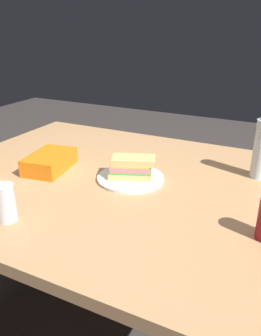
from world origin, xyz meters
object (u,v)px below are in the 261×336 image
object	(u,v)px
sandwich	(131,167)
soda_can_silver	(5,203)
chip_bag	(50,162)
dining_table	(115,196)
paper_plate	(130,178)

from	to	relation	value
sandwich	soda_can_silver	bearing A→B (deg)	-115.54
chip_bag	soda_can_silver	distance (m)	0.41
chip_bag	sandwich	bearing A→B (deg)	90.83
dining_table	chip_bag	xyz separation A→B (m)	(-0.29, -0.04, 0.11)
sandwich	dining_table	bearing A→B (deg)	-160.48
soda_can_silver	paper_plate	bearing A→B (deg)	64.59
paper_plate	sandwich	xyz separation A→B (m)	(0.00, 0.00, 0.05)
dining_table	sandwich	world-z (taller)	sandwich
sandwich	chip_bag	size ratio (longest dim) A/B	0.87
dining_table	soda_can_silver	size ratio (longest dim) A/B	12.44
sandwich	paper_plate	bearing A→B (deg)	-131.95
paper_plate	soda_can_silver	size ratio (longest dim) A/B	2.18
paper_plate	soda_can_silver	world-z (taller)	soda_can_silver
paper_plate	sandwich	distance (m)	0.05
paper_plate	soda_can_silver	xyz separation A→B (m)	(-0.21, -0.45, 0.06)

